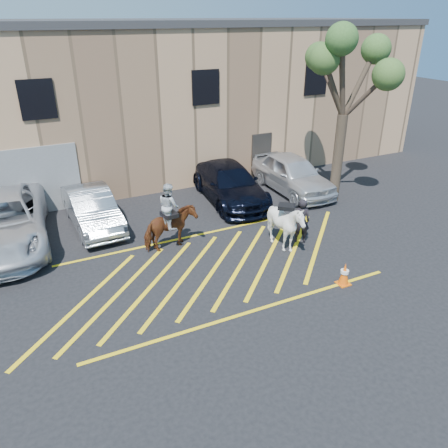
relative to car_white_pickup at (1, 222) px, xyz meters
name	(u,v)px	position (x,y,z in m)	size (l,w,h in m)	color
ground	(210,265)	(6.04, -4.55, -0.90)	(90.00, 90.00, 0.00)	black
car_white_pickup	(1,222)	(0.00, 0.00, 0.00)	(3.00, 6.50, 1.81)	silver
car_silver_sedan	(92,209)	(3.16, 0.16, -0.17)	(1.56, 4.47, 1.47)	#92989F
car_blue_suv	(229,183)	(9.15, 0.23, -0.12)	(2.21, 5.43, 1.58)	black
car_white_suv	(292,174)	(12.27, -0.05, -0.05)	(2.01, 5.00, 1.70)	silver
handler	(301,221)	(9.67, -4.47, -0.07)	(0.61, 0.40, 1.67)	black
warehouse	(114,97)	(6.03, 7.44, 2.75)	(32.42, 10.20, 7.30)	tan
hatching_zone	(214,269)	(6.04, -4.85, -0.90)	(12.60, 5.12, 0.01)	yellow
mounted_bay	(170,223)	(5.27, -2.88, 0.08)	(1.96, 1.12, 2.44)	brown
saddled_white	(285,225)	(8.86, -4.67, 0.01)	(2.19, 2.21, 1.82)	white
traffic_cone	(344,274)	(9.26, -7.38, -0.54)	(0.38, 0.38, 0.73)	#E25E09
tree	(348,66)	(13.33, -1.81, 4.79)	(3.99, 4.37, 7.31)	#473C2B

